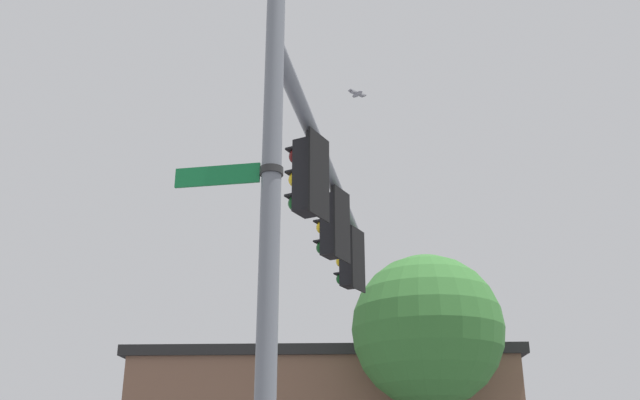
# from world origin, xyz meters

# --- Properties ---
(signal_pole) EXTENTS (0.21, 0.21, 7.13)m
(signal_pole) POSITION_xyz_m (0.00, 0.00, 3.56)
(signal_pole) COLOR slate
(signal_pole) RESTS_ON ground
(mast_arm) EXTENTS (6.60, 2.41, 0.21)m
(mast_arm) POSITION_xyz_m (3.26, 1.10, 6.45)
(mast_arm) COLOR slate
(traffic_light_nearest_pole) EXTENTS (0.54, 0.49, 1.31)m
(traffic_light_nearest_pole) POSITION_xyz_m (1.88, 0.66, 5.64)
(traffic_light_nearest_pole) COLOR black
(traffic_light_mid_inner) EXTENTS (0.54, 0.49, 1.31)m
(traffic_light_mid_inner) POSITION_xyz_m (3.87, 1.33, 5.64)
(traffic_light_mid_inner) COLOR black
(traffic_light_mid_outer) EXTENTS (0.54, 0.49, 1.31)m
(traffic_light_mid_outer) POSITION_xyz_m (5.86, 2.00, 5.64)
(traffic_light_mid_outer) COLOR black
(street_name_sign) EXTENTS (0.48, 1.15, 0.22)m
(street_name_sign) POSITION_xyz_m (-0.11, 0.32, 4.88)
(street_name_sign) COLOR #147238
(bird_flying) EXTENTS (0.38, 0.28, 0.09)m
(bird_flying) POSITION_xyz_m (4.39, 1.05, 8.30)
(bird_flying) COLOR gray
(tree_by_storefront) EXTENTS (3.90, 3.90, 7.13)m
(tree_by_storefront) POSITION_xyz_m (11.22, 2.45, 5.16)
(tree_by_storefront) COLOR #4C3823
(tree_by_storefront) RESTS_ON ground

